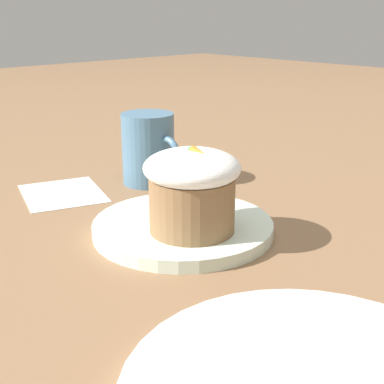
{
  "coord_description": "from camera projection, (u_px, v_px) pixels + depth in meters",
  "views": [
    {
      "loc": [
        0.44,
        -0.4,
        0.26
      ],
      "look_at": [
        0.03,
        -0.01,
        0.06
      ],
      "focal_mm": 50.0,
      "sensor_mm": 36.0,
      "label": 1
    }
  ],
  "objects": [
    {
      "name": "dessert_plate",
      "position": [
        183.0,
        227.0,
        0.65
      ],
      "size": [
        0.22,
        0.22,
        0.02
      ],
      "color": "silver",
      "rests_on": "ground_plane"
    },
    {
      "name": "ground_plane",
      "position": [
        183.0,
        233.0,
        0.65
      ],
      "size": [
        4.0,
        4.0,
        0.0
      ],
      "primitive_type": "plane",
      "color": "#846042"
    },
    {
      "name": "paper_napkin",
      "position": [
        63.0,
        193.0,
        0.79
      ],
      "size": [
        0.16,
        0.15,
        0.0
      ],
      "color": "white",
      "rests_on": "ground_plane"
    },
    {
      "name": "coffee_cup",
      "position": [
        149.0,
        149.0,
        0.82
      ],
      "size": [
        0.11,
        0.08,
        0.11
      ],
      "color": "teal",
      "rests_on": "ground_plane"
    },
    {
      "name": "carrot_cake",
      "position": [
        192.0,
        188.0,
        0.6
      ],
      "size": [
        0.11,
        0.11,
        0.1
      ],
      "color": "olive",
      "rests_on": "dessert_plate"
    },
    {
      "name": "spoon",
      "position": [
        171.0,
        215.0,
        0.65
      ],
      "size": [
        0.11,
        0.04,
        0.01
      ],
      "color": "silver",
      "rests_on": "dessert_plate"
    }
  ]
}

